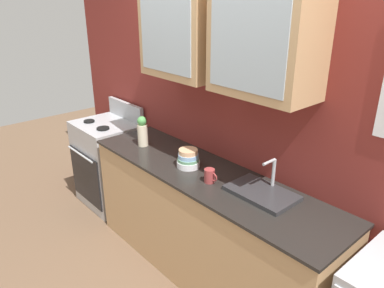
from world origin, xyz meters
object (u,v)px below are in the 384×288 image
(stove_range, at_px, (109,163))
(vase, at_px, (143,131))
(bowl_stack, at_px, (188,159))
(cup_near_sink, at_px, (210,176))
(sink_faucet, at_px, (262,192))

(stove_range, relative_size, vase, 4.08)
(stove_range, height_order, bowl_stack, stove_range)
(stove_range, relative_size, bowl_stack, 6.13)
(stove_range, xyz_separation_m, cup_near_sink, (1.64, -0.07, 0.50))
(stove_range, relative_size, cup_near_sink, 9.67)
(stove_range, bearing_deg, cup_near_sink, -2.53)
(sink_faucet, bearing_deg, stove_range, -178.07)
(sink_faucet, distance_m, cup_near_sink, 0.39)
(sink_faucet, distance_m, vase, 1.25)
(vase, bearing_deg, cup_near_sink, -2.19)
(cup_near_sink, bearing_deg, bowl_stack, 169.94)
(bowl_stack, bearing_deg, stove_range, 179.13)
(bowl_stack, distance_m, cup_near_sink, 0.30)
(stove_range, height_order, vase, vase)
(stove_range, bearing_deg, bowl_stack, -0.87)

